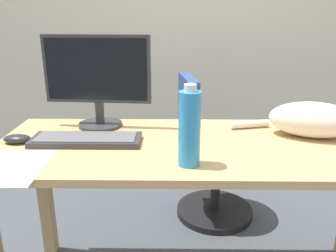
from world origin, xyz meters
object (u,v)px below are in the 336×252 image
Objects in this scene: keyboard at (86,140)px; computer_mouse at (17,139)px; monitor at (97,78)px; water_bottle at (189,128)px; office_chair at (209,160)px; cat at (319,119)px.

computer_mouse reaches higher than keyboard.
monitor reaches higher than computer_mouse.
monitor reaches higher than water_bottle.
office_chair is 0.94m from keyboard.
monitor is at bearing 132.90° from water_bottle.
office_chair is 0.81m from cat.
monitor is 1.09× the size of keyboard.
keyboard is at bearing 153.58° from water_bottle.
monitor reaches higher than cat.
water_bottle is at bearing -16.18° from computer_mouse.
monitor is 1.69× the size of water_bottle.
computer_mouse is 0.72m from water_bottle.
keyboard is at bearing -131.44° from office_chair.
cat is at bearing 4.11° from computer_mouse.
office_chair is 2.04× the size of keyboard.
monitor is 0.97m from cat.
keyboard is 0.74× the size of cat.
cat is (0.39, -0.56, 0.44)m from office_chair.
water_bottle is (0.39, -0.42, -0.09)m from monitor.
keyboard is 0.47m from water_bottle.
cat is 0.63m from water_bottle.
computer_mouse is (-0.85, -0.65, 0.37)m from office_chair.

